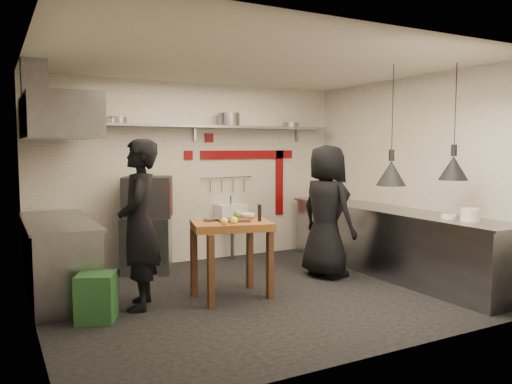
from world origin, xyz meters
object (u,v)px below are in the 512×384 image
oven_stand (147,244)px  prep_table (232,260)px  green_bin (97,297)px  combi_oven (148,197)px  chef_right (327,211)px  chef_left (139,224)px

oven_stand → prep_table: (0.55, -1.72, 0.06)m
oven_stand → green_bin: (-1.04, -1.79, -0.15)m
combi_oven → chef_right: size_ratio=0.36×
chef_right → oven_stand: bearing=47.0°
oven_stand → chef_left: (-0.52, -1.59, 0.55)m
combi_oven → chef_right: 2.57m
combi_oven → chef_left: chef_left is taller
green_bin → oven_stand: bearing=60.0°
combi_oven → chef_right: (2.11, -1.45, -0.17)m
green_bin → chef_right: 3.27m
prep_table → chef_right: size_ratio=0.50×
combi_oven → chef_right: chef_right is taller
combi_oven → chef_left: size_ratio=0.35×
combi_oven → prep_table: (0.51, -1.74, -0.63)m
prep_table → chef_left: bearing=-173.1°
chef_left → chef_right: (2.66, 0.15, -0.03)m
combi_oven → prep_table: 1.92m
chef_right → prep_table: bearing=91.0°
green_bin → prep_table: size_ratio=0.54×
green_bin → chef_left: size_ratio=0.26×
green_bin → chef_right: bearing=6.4°
chef_left → green_bin: bearing=-47.4°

